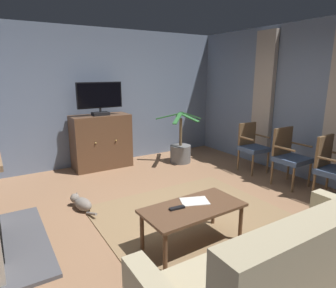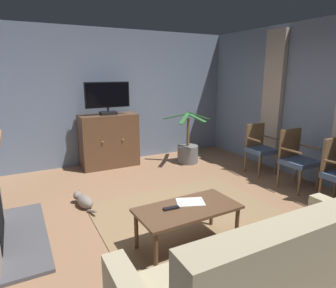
% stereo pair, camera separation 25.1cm
% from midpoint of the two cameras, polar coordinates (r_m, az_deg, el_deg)
% --- Properties ---
extents(ground_plane, '(5.73, 6.21, 0.04)m').
position_cam_midpoint_polar(ground_plane, '(4.02, 1.49, -13.73)').
color(ground_plane, '#936B4C').
extents(wall_back, '(5.73, 0.10, 2.68)m').
position_cam_midpoint_polar(wall_back, '(6.18, -13.19, 8.83)').
color(wall_back, slate).
rests_on(wall_back, ground_plane).
extents(wall_right_with_window, '(0.10, 6.21, 2.68)m').
position_cam_midpoint_polar(wall_right_with_window, '(5.48, 25.39, 7.27)').
color(wall_right_with_window, slate).
rests_on(wall_right_with_window, ground_plane).
extents(curtain_panel_far, '(0.10, 0.44, 2.25)m').
position_cam_midpoint_polar(curtain_panel_far, '(5.97, 17.02, 9.72)').
color(curtain_panel_far, '#B2A393').
extents(rug_central, '(2.33, 2.15, 0.01)m').
position_cam_midpoint_polar(rug_central, '(3.90, 3.39, -14.30)').
color(rug_central, '#8E704C').
rests_on(rug_central, ground_plane).
extents(tv_cabinet, '(1.11, 0.55, 1.04)m').
position_cam_midpoint_polar(tv_cabinet, '(5.90, -14.06, 0.26)').
color(tv_cabinet, '#402A1C').
rests_on(tv_cabinet, ground_plane).
extents(television, '(0.86, 0.20, 0.62)m').
position_cam_midpoint_polar(television, '(5.71, -14.42, 8.73)').
color(television, black).
rests_on(television, tv_cabinet).
extents(coffee_table, '(1.11, 0.58, 0.46)m').
position_cam_midpoint_polar(coffee_table, '(3.19, 2.59, -12.95)').
color(coffee_table, brown).
rests_on(coffee_table, ground_plane).
extents(tv_remote, '(0.17, 0.07, 0.02)m').
position_cam_midpoint_polar(tv_remote, '(3.11, -0.60, -12.40)').
color(tv_remote, black).
rests_on(tv_remote, coffee_table).
extents(folded_newspaper, '(0.36, 0.31, 0.01)m').
position_cam_midpoint_polar(folded_newspaper, '(3.28, 2.99, -11.10)').
color(folded_newspaper, silver).
rests_on(folded_newspaper, coffee_table).
extents(sofa_floral, '(2.20, 0.87, 1.07)m').
position_cam_midpoint_polar(sofa_floral, '(2.46, 20.10, -24.32)').
color(sofa_floral, tan).
rests_on(sofa_floral, ground_plane).
extents(side_chair_beside_plant, '(0.51, 0.46, 0.95)m').
position_cam_midpoint_polar(side_chair_beside_plant, '(4.79, 27.98, -3.89)').
color(side_chair_beside_plant, '#42567A').
rests_on(side_chair_beside_plant, ground_plane).
extents(side_chair_tucked_against_wall, '(0.50, 0.47, 0.95)m').
position_cam_midpoint_polar(side_chair_tucked_against_wall, '(5.17, 21.27, -2.01)').
color(side_chair_tucked_against_wall, '#42567A').
rests_on(side_chair_tucked_against_wall, ground_plane).
extents(side_chair_nearest_door, '(0.46, 0.46, 0.91)m').
position_cam_midpoint_polar(side_chair_nearest_door, '(5.68, 14.80, -0.25)').
color(side_chair_nearest_door, '#42567A').
rests_on(side_chair_nearest_door, ground_plane).
extents(potted_plant_small_fern_corner, '(0.93, 0.96, 1.06)m').
position_cam_midpoint_polar(potted_plant_small_fern_corner, '(6.09, 1.27, -1.41)').
color(potted_plant_small_fern_corner, slate).
rests_on(potted_plant_small_fern_corner, ground_plane).
extents(cat, '(0.26, 0.64, 0.19)m').
position_cam_midpoint_polar(cat, '(4.30, -18.13, -10.93)').
color(cat, gray).
rests_on(cat, ground_plane).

